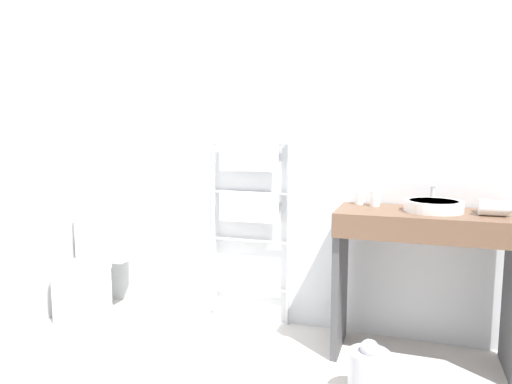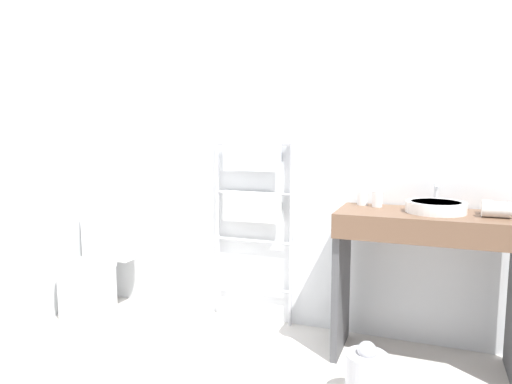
% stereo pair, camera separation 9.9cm
% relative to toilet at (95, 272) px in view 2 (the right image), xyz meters
% --- Properties ---
extents(wall_back, '(3.27, 0.12, 2.66)m').
position_rel_toilet_xyz_m(wall_back, '(1.26, 0.42, 1.01)').
color(wall_back, silver).
rests_on(wall_back, ground_plane).
extents(wall_side, '(0.12, 2.13, 2.66)m').
position_rel_toilet_xyz_m(wall_side, '(-0.32, -0.35, 1.01)').
color(wall_side, silver).
rests_on(wall_side, ground_plane).
extents(toilet, '(0.41, 0.56, 0.79)m').
position_rel_toilet_xyz_m(toilet, '(0.00, 0.00, 0.00)').
color(toilet, white).
rests_on(toilet, ground_plane).
extents(towel_radiator, '(0.57, 0.06, 1.29)m').
position_rel_toilet_xyz_m(towel_radiator, '(1.10, 0.31, 0.57)').
color(towel_radiator, silver).
rests_on(towel_radiator, ground_plane).
extents(vanity_counter, '(0.97, 0.47, 0.87)m').
position_rel_toilet_xyz_m(vanity_counter, '(2.22, 0.10, 0.27)').
color(vanity_counter, brown).
rests_on(vanity_counter, ground_plane).
extents(sink_basin, '(0.32, 0.32, 0.06)m').
position_rel_toilet_xyz_m(sink_basin, '(2.26, 0.13, 0.59)').
color(sink_basin, white).
rests_on(sink_basin, vanity_counter).
extents(faucet, '(0.02, 0.10, 0.14)m').
position_rel_toilet_xyz_m(faucet, '(2.26, 0.30, 0.64)').
color(faucet, silver).
rests_on(faucet, vanity_counter).
extents(cup_near_wall, '(0.06, 0.06, 0.09)m').
position_rel_toilet_xyz_m(cup_near_wall, '(1.84, 0.27, 0.60)').
color(cup_near_wall, white).
rests_on(cup_near_wall, vanity_counter).
extents(cup_near_edge, '(0.06, 0.06, 0.09)m').
position_rel_toilet_xyz_m(cup_near_edge, '(1.94, 0.22, 0.60)').
color(cup_near_edge, white).
rests_on(cup_near_edge, vanity_counter).
extents(hair_dryer, '(0.18, 0.19, 0.08)m').
position_rel_toilet_xyz_m(hair_dryer, '(2.56, 0.10, 0.60)').
color(hair_dryer, white).
rests_on(hair_dryer, vanity_counter).
extents(trash_bin, '(0.20, 0.24, 0.31)m').
position_rel_toilet_xyz_m(trash_bin, '(1.98, -0.41, -0.18)').
color(trash_bin, '#B7B7BC').
rests_on(trash_bin, ground_plane).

